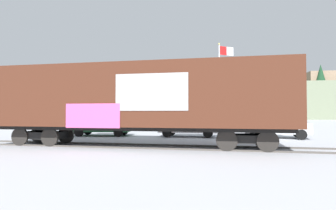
% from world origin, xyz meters
% --- Properties ---
extents(ground_plane, '(260.00, 260.00, 0.00)m').
position_xyz_m(ground_plane, '(0.00, 0.00, 0.00)').
color(ground_plane, '#B2B5BC').
extents(track, '(60.00, 4.86, 0.08)m').
position_xyz_m(track, '(1.23, -0.02, 0.04)').
color(track, '#4C4742').
rests_on(track, ground_plane).
extents(freight_car, '(14.83, 3.81, 4.21)m').
position_xyz_m(freight_car, '(0.82, -0.00, 2.42)').
color(freight_car, '#472316').
rests_on(freight_car, ground_plane).
extents(flagpole, '(1.38, 0.92, 7.88)m').
position_xyz_m(flagpole, '(5.50, 11.58, 5.07)').
color(flagpole, silver).
rests_on(flagpole, ground_plane).
extents(hillside, '(147.46, 30.09, 14.63)m').
position_xyz_m(hillside, '(0.03, 75.16, 4.97)').
color(hillside, slate).
rests_on(hillside, ground_plane).
extents(parked_car_green, '(4.28, 2.27, 1.51)m').
position_xyz_m(parked_car_green, '(-3.47, 6.08, 0.77)').
color(parked_car_green, '#1E5933').
rests_on(parked_car_green, ground_plane).
extents(parked_car_white, '(4.14, 2.08, 1.69)m').
position_xyz_m(parked_car_white, '(2.90, 6.20, 0.87)').
color(parked_car_white, silver).
rests_on(parked_car_white, ground_plane).
extents(parked_car_silver, '(4.26, 2.42, 1.75)m').
position_xyz_m(parked_car_silver, '(8.75, 6.01, 0.88)').
color(parked_car_silver, '#B7BABF').
rests_on(parked_car_silver, ground_plane).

